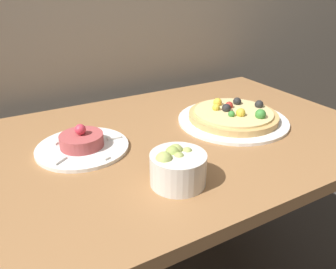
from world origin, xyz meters
The scene contains 4 objects.
dining_table centered at (0.00, 0.40, 0.66)m, with size 1.29×0.79×0.77m.
pizza_plate centered at (0.26, 0.39, 0.78)m, with size 0.36×0.36×0.06m.
tartare_plate centered at (-0.23, 0.44, 0.78)m, with size 0.25×0.25×0.07m.
small_bowl centered at (-0.08, 0.18, 0.81)m, with size 0.13×0.13×0.09m.
Camera 1 is at (-0.41, -0.36, 1.19)m, focal length 35.00 mm.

